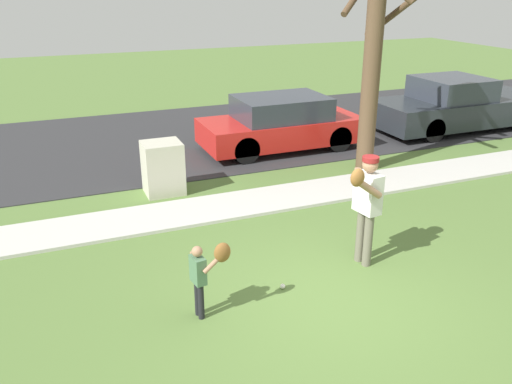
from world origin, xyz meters
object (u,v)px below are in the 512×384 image
(baseball, at_px, (283,286))
(parked_hatchback_red, at_px, (281,124))
(person_adult, at_px, (366,199))
(parked_pickup_dark, at_px, (458,106))
(utility_cabinet, at_px, (163,168))
(person_child, at_px, (205,270))
(street_tree_near, at_px, (374,46))

(baseball, height_order, parked_hatchback_red, parked_hatchback_red)
(person_adult, xyz_separation_m, parked_pickup_dark, (6.82, 5.71, -0.39))
(parked_hatchback_red, bearing_deg, person_adult, -102.81)
(baseball, xyz_separation_m, parked_hatchback_red, (2.73, 6.03, 0.62))
(utility_cabinet, height_order, parked_hatchback_red, parked_hatchback_red)
(utility_cabinet, bearing_deg, baseball, -80.55)
(person_adult, distance_m, person_child, 2.65)
(baseball, height_order, parked_pickup_dark, parked_pickup_dark)
(person_adult, distance_m, parked_pickup_dark, 8.90)
(person_child, relative_size, parked_pickup_dark, 0.20)
(person_adult, height_order, utility_cabinet, person_adult)
(parked_hatchback_red, bearing_deg, person_child, -122.07)
(street_tree_near, bearing_deg, parked_pickup_dark, 24.69)
(person_adult, height_order, parked_pickup_dark, person_adult)
(person_child, bearing_deg, baseball, 1.96)
(baseball, bearing_deg, street_tree_near, 45.29)
(utility_cabinet, xyz_separation_m, street_tree_near, (4.55, -0.32, 2.20))
(baseball, height_order, utility_cabinet, utility_cabinet)
(person_adult, bearing_deg, parked_pickup_dark, -148.64)
(person_child, bearing_deg, utility_cabinet, 75.20)
(baseball, xyz_separation_m, utility_cabinet, (-0.70, 4.21, 0.49))
(baseball, relative_size, street_tree_near, 0.01)
(utility_cabinet, distance_m, parked_hatchback_red, 3.89)
(person_adult, bearing_deg, baseball, -0.77)
(baseball, relative_size, parked_hatchback_red, 0.02)
(person_child, relative_size, parked_hatchback_red, 0.26)
(person_adult, distance_m, baseball, 1.75)
(utility_cabinet, height_order, parked_pickup_dark, parked_pickup_dark)
(person_adult, bearing_deg, person_child, 0.48)
(person_child, height_order, parked_hatchback_red, parked_hatchback_red)
(person_adult, height_order, person_child, person_adult)
(person_adult, height_order, baseball, person_adult)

